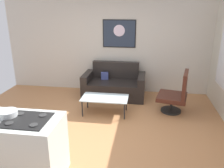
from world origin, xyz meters
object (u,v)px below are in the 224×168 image
at_px(couch, 114,86).
at_px(armchair, 176,94).
at_px(mixing_bowl, 8,114).
at_px(wall_painting, 119,34).
at_px(coffee_table, 105,99).

distance_m(couch, armchair, 1.76).
relative_size(armchair, mixing_bowl, 3.69).
bearing_deg(armchair, couch, 153.53).
bearing_deg(couch, wall_painting, 81.97).
bearing_deg(coffee_table, wall_painting, 85.03).
distance_m(coffee_table, mixing_bowl, 2.47).
bearing_deg(mixing_bowl, coffee_table, 65.63).
distance_m(couch, coffee_table, 1.08).
bearing_deg(wall_painting, armchair, -40.38).
distance_m(coffee_table, armchair, 1.66).
bearing_deg(couch, mixing_bowl, -107.95).
height_order(couch, mixing_bowl, mixing_bowl).
distance_m(coffee_table, wall_painting, 2.04).
relative_size(coffee_table, armchair, 1.07).
bearing_deg(wall_painting, mixing_bowl, -106.69).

